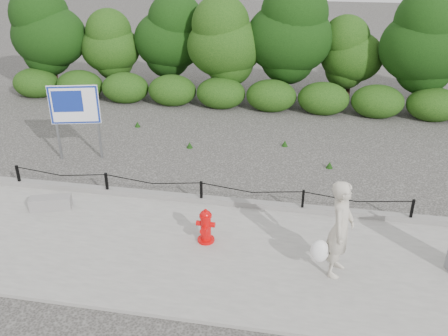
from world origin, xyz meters
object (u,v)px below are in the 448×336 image
pedestrian (339,230)px  concrete_block (51,203)px  fire_hydrant (206,226)px  advertising_sign (75,108)px

pedestrian → concrete_block: size_ratio=2.06×
fire_hydrant → advertising_sign: 6.10m
fire_hydrant → advertising_sign: (-4.71, 3.70, 1.16)m
concrete_block → advertising_sign: size_ratio=0.42×
concrete_block → advertising_sign: bearing=102.4°
fire_hydrant → advertising_sign: advertising_sign is taller
advertising_sign → fire_hydrant: bearing=-52.6°
fire_hydrant → concrete_block: (-4.04, 0.68, -0.23)m
fire_hydrant → pedestrian: (2.74, -0.57, 0.59)m
fire_hydrant → advertising_sign: bearing=143.8°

